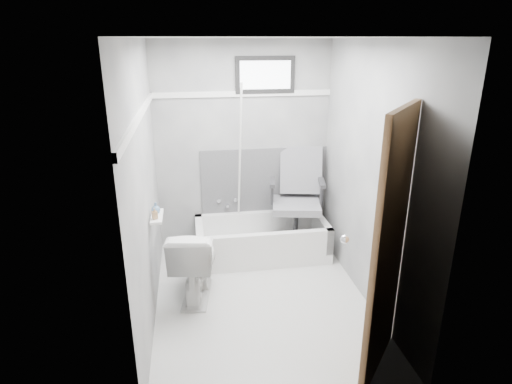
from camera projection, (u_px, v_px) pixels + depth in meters
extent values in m
plane|color=silver|center=(262.00, 301.00, 4.13)|extent=(2.60, 2.60, 0.00)
plane|color=silver|center=(263.00, 38.00, 3.32)|extent=(2.60, 2.60, 0.00)
cube|color=slate|center=(243.00, 148.00, 4.93)|extent=(2.00, 0.02, 2.40)
cube|color=slate|center=(300.00, 253.00, 2.52)|extent=(2.00, 0.02, 2.40)
cube|color=slate|center=(145.00, 190.00, 3.58)|extent=(0.02, 2.60, 2.40)
cube|color=slate|center=(371.00, 178.00, 3.87)|extent=(0.02, 2.60, 2.40)
imported|color=white|center=(195.00, 262.00, 4.11)|extent=(0.53, 0.81, 0.74)
cube|color=#4C4C4F|center=(264.00, 180.00, 5.10)|extent=(1.50, 0.02, 0.78)
cube|color=white|center=(243.00, 94.00, 4.71)|extent=(2.00, 0.02, 0.06)
cube|color=white|center=(140.00, 116.00, 3.37)|extent=(0.02, 2.60, 0.06)
cylinder|color=white|center=(240.00, 167.00, 4.75)|extent=(0.02, 0.53, 1.89)
cube|color=white|center=(157.00, 217.00, 3.80)|extent=(0.10, 0.32, 0.02)
imported|color=#A67F53|center=(155.00, 213.00, 3.70)|extent=(0.06, 0.06, 0.10)
imported|color=slate|center=(156.00, 208.00, 3.84)|extent=(0.11, 0.11, 0.10)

